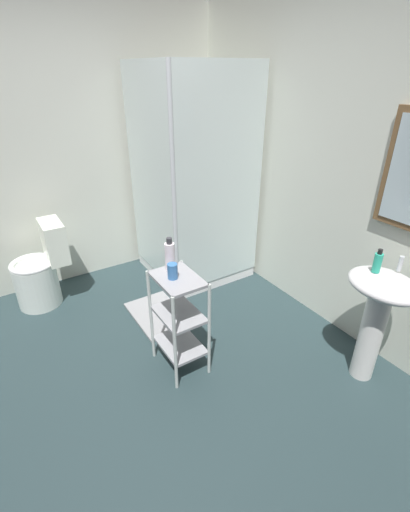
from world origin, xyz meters
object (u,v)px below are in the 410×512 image
at_px(storage_cart, 179,316).
at_px(rinse_cup, 173,271).
at_px(pedestal_sink, 378,307).
at_px(lotion_bottle_white, 170,256).
at_px(bath_mat, 158,314).
at_px(toilet, 41,272).
at_px(hand_soap_bottle, 378,262).
at_px(shower_stall, 191,234).

xyz_separation_m(storage_cart, rinse_cup, (-0.01, -0.03, 0.35)).
xyz_separation_m(pedestal_sink, lotion_bottle_white, (-0.89, -1.02, 0.26)).
distance_m(storage_cart, bath_mat, 0.76).
relative_size(toilet, bath_mat, 1.27).
bearing_deg(toilet, rinse_cup, 25.02).
relative_size(storage_cart, hand_soap_bottle, 4.76).
bearing_deg(rinse_cup, pedestal_sink, 53.76).
xyz_separation_m(toilet, storage_cart, (1.37, 0.66, 0.12)).
bearing_deg(bath_mat, lotion_bottle_white, -10.93).
bearing_deg(lotion_bottle_white, bath_mat, 169.07).
relative_size(shower_stall, rinse_cup, 19.46).
bearing_deg(shower_stall, rinse_cup, -35.26).
distance_m(pedestal_sink, hand_soap_bottle, 0.31).
relative_size(shower_stall, lotion_bottle_white, 8.73).
distance_m(toilet, hand_soap_bottle, 2.72).
distance_m(toilet, storage_cart, 1.52).
bearing_deg(rinse_cup, lotion_bottle_white, 159.45).
distance_m(shower_stall, toilet, 1.42).
relative_size(storage_cart, bath_mat, 1.23).
xyz_separation_m(storage_cart, bath_mat, (-0.62, 0.11, -0.43)).
bearing_deg(hand_soap_bottle, shower_stall, -170.48).
relative_size(storage_cart, lotion_bottle_white, 3.23).
xyz_separation_m(pedestal_sink, toilet, (-2.14, -1.70, -0.26)).
xyz_separation_m(shower_stall, pedestal_sink, (1.84, 0.31, 0.12)).
height_order(toilet, lotion_bottle_white, lotion_bottle_white).
relative_size(pedestal_sink, hand_soap_bottle, 5.21).
xyz_separation_m(toilet, hand_soap_bottle, (2.07, 1.68, 0.56)).
height_order(toilet, storage_cart, toilet).
distance_m(pedestal_sink, toilet, 2.74).
xyz_separation_m(storage_cart, lotion_bottle_white, (-0.12, 0.01, 0.41)).
relative_size(toilet, lotion_bottle_white, 3.32).
height_order(lotion_bottle_white, bath_mat, lotion_bottle_white).
distance_m(pedestal_sink, storage_cart, 1.30).
height_order(rinse_cup, bath_mat, rinse_cup).
distance_m(hand_soap_bottle, rinse_cup, 1.27).
bearing_deg(pedestal_sink, rinse_cup, -126.24).
relative_size(pedestal_sink, rinse_cup, 7.88).
bearing_deg(storage_cart, lotion_bottle_white, 173.21).
bearing_deg(storage_cart, pedestal_sink, 53.36).
distance_m(pedestal_sink, rinse_cup, 1.34).
height_order(pedestal_sink, lotion_bottle_white, lotion_bottle_white).
bearing_deg(toilet, hand_soap_bottle, 39.12).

